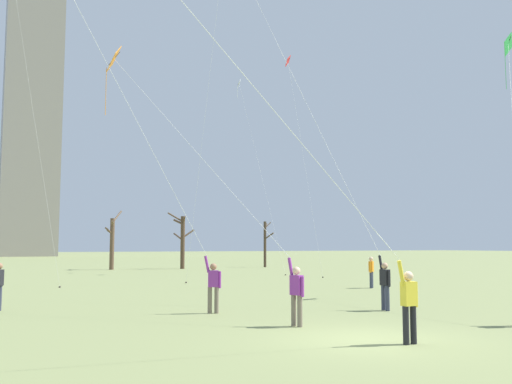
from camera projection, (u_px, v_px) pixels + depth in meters
The scene contains 12 objects.
ground_plane at pixel (369, 340), 13.27m from camera, with size 400.00×400.00×0.00m, color #848E56.
kite_flyer_foreground_right_pink at pixel (356, 219), 20.54m from camera, with size 2.36×11.83×20.47m.
kite_flyer_midfield_center_teal at pixel (294, 162), 11.44m from camera, with size 15.22×1.35×15.27m.
kite_flyer_midfield_left_orange at pixel (245, 226), 17.02m from camera, with size 3.76×9.61×10.26m.
kite_flyer_foreground_left_blue at pixel (145, 149), 18.02m from camera, with size 10.11×0.92×18.71m.
bystander_far_off_by_trees at pixel (371, 271), 29.52m from camera, with size 0.41×0.37×1.62m.
distant_kite_high_overhead_white at pixel (244, 106), 48.30m from camera, with size 1.00×7.12×16.72m.
distant_kite_low_near_trees_red at pixel (290, 75), 46.15m from camera, with size 1.39×6.97×17.96m.
bare_tree_left_of_center at pixel (182, 240), 54.30m from camera, with size 2.63×2.71×5.42m.
bare_tree_right_of_center at pixel (265, 243), 58.57m from camera, with size 0.99×1.80×4.72m.
bare_tree_leftmost at pixel (112, 241), 52.39m from camera, with size 1.88×2.36×5.53m.
skyline_squat_block at pixel (32, 101), 122.04m from camera, with size 11.51×9.64×70.75m.
Camera 1 is at (-8.39, -10.96, 2.19)m, focal length 39.74 mm.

